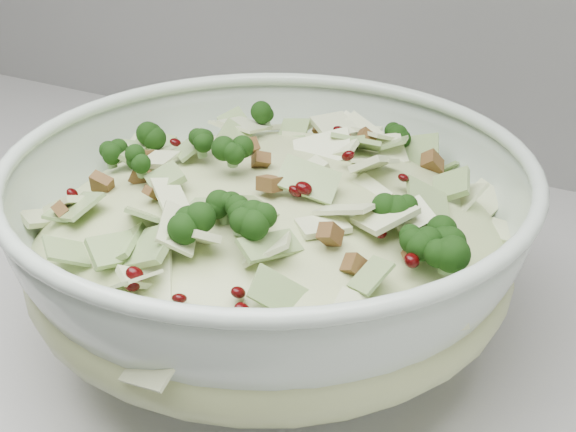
% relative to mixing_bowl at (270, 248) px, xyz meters
% --- Properties ---
extents(mixing_bowl, '(0.45, 0.45, 0.15)m').
position_rel_mixing_bowl_xyz_m(mixing_bowl, '(0.00, 0.00, 0.00)').
color(mixing_bowl, silver).
rests_on(mixing_bowl, counter).
extents(salad, '(0.48, 0.48, 0.15)m').
position_rel_mixing_bowl_xyz_m(salad, '(-0.00, -0.00, 0.02)').
color(salad, '#B4C083').
rests_on(salad, mixing_bowl).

